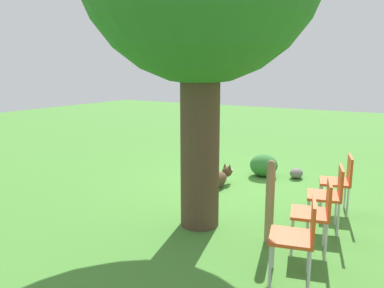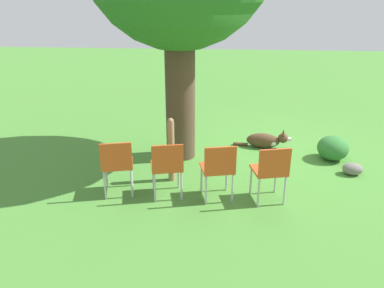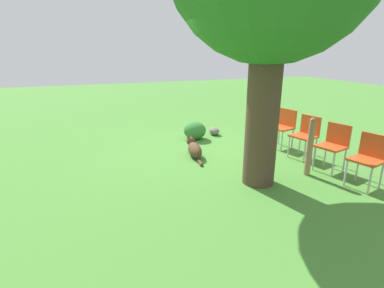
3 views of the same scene
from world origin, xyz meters
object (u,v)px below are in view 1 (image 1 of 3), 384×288
object	(u,v)px
fence_post	(270,201)
red_chair_2	(317,210)
red_chair_0	(340,179)
dog	(218,179)
red_chair_1	(330,192)
red_chair_3	(300,233)

from	to	relation	value
fence_post	red_chair_2	size ratio (longest dim) A/B	1.20
fence_post	red_chair_2	distance (m)	0.55
fence_post	red_chair_0	world-z (taller)	fence_post
red_chair_0	red_chair_2	size ratio (longest dim) A/B	1.00
dog	red_chair_1	world-z (taller)	red_chair_1
dog	red_chair_3	xyz separation A→B (m)	(-2.07, 2.34, 0.37)
red_chair_3	red_chair_1	bearing A→B (deg)	-104.38
red_chair_0	red_chair_1	xyz separation A→B (m)	(0.01, 0.73, 0.00)
dog	red_chair_1	xyz separation A→B (m)	(-2.08, 0.89, 0.37)
red_chair_1	red_chair_0	bearing A→B (deg)	-104.38
red_chair_0	red_chair_3	world-z (taller)	same
red_chair_2	dog	bearing A→B (deg)	-51.72
dog	red_chair_2	bearing A→B (deg)	-120.19
dog	red_chair_3	distance (m)	3.14
dog	red_chair_0	xyz separation A→B (m)	(-2.09, 0.16, 0.37)
red_chair_2	red_chair_3	world-z (taller)	same
red_chair_1	red_chair_3	size ratio (longest dim) A/B	1.00
dog	red_chair_1	distance (m)	2.29
dog	red_chair_2	world-z (taller)	red_chair_2
red_chair_1	red_chair_2	distance (m)	0.73
fence_post	dog	bearing A→B (deg)	-46.97
red_chair_3	fence_post	bearing A→B (deg)	-66.16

